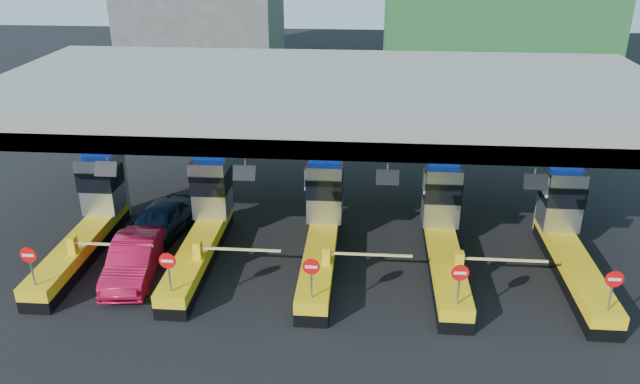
{
  "coord_description": "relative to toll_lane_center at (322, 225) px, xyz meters",
  "views": [
    {
      "loc": [
        1.77,
        -22.92,
        13.05
      ],
      "look_at": [
        -0.07,
        0.0,
        3.0
      ],
      "focal_mm": 35.0,
      "sensor_mm": 36.0,
      "label": 1
    }
  ],
  "objects": [
    {
      "name": "ground",
      "position": [
        -0.0,
        -0.28,
        -1.4
      ],
      "size": [
        120.0,
        120.0,
        0.0
      ],
      "primitive_type": "plane",
      "color": "black",
      "rests_on": "ground"
    },
    {
      "name": "toll_lane_center",
      "position": [
        0.0,
        0.0,
        0.0
      ],
      "size": [
        4.43,
        8.0,
        4.16
      ],
      "color": "black",
      "rests_on": "ground"
    },
    {
      "name": "toll_lane_right",
      "position": [
        5.0,
        0.0,
        0.0
      ],
      "size": [
        4.43,
        8.0,
        4.16
      ],
      "color": "black",
      "rests_on": "ground"
    },
    {
      "name": "toll_lane_left",
      "position": [
        -5.0,
        0.0,
        0.0
      ],
      "size": [
        4.43,
        8.0,
        4.16
      ],
      "color": "black",
      "rests_on": "ground"
    },
    {
      "name": "van",
      "position": [
        -7.27,
        0.8,
        -0.58
      ],
      "size": [
        2.78,
        5.08,
        1.64
      ],
      "primitive_type": "imported",
      "rotation": [
        0.0,
        0.0,
        -0.18
      ],
      "color": "black",
      "rests_on": "ground"
    },
    {
      "name": "toll_lane_far_right",
      "position": [
        10.0,
        0.0,
        0.0
      ],
      "size": [
        4.43,
        8.0,
        4.16
      ],
      "color": "black",
      "rests_on": "ground"
    },
    {
      "name": "toll_lane_far_left",
      "position": [
        -10.0,
        0.0,
        0.0
      ],
      "size": [
        4.43,
        8.0,
        4.16
      ],
      "color": "black",
      "rests_on": "ground"
    },
    {
      "name": "red_car",
      "position": [
        -7.27,
        -2.41,
        -0.62
      ],
      "size": [
        2.15,
        4.89,
        1.56
      ],
      "primitive_type": "imported",
      "rotation": [
        0.0,
        0.0,
        0.11
      ],
      "color": "#A80C2E",
      "rests_on": "ground"
    },
    {
      "name": "toll_canopy",
      "position": [
        -0.0,
        2.59,
        4.74
      ],
      "size": [
        28.0,
        12.09,
        7.0
      ],
      "color": "slate",
      "rests_on": "ground"
    }
  ]
}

